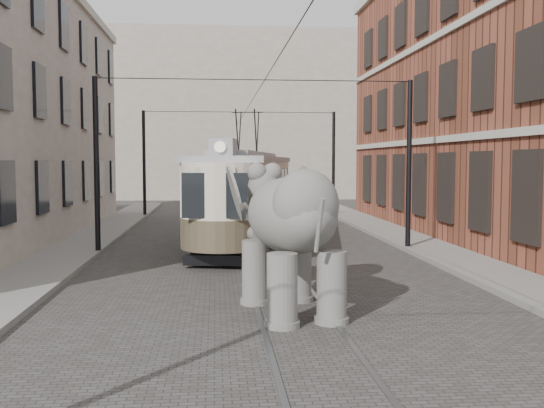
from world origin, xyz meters
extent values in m
plane|color=#413E3C|center=(0.00, 0.00, 0.00)|extent=(120.00, 120.00, 0.00)
cube|color=slate|center=(6.00, 0.00, 0.07)|extent=(2.00, 60.00, 0.15)
cube|color=slate|center=(-6.50, 0.00, 0.07)|extent=(2.00, 60.00, 0.15)
cube|color=brown|center=(11.00, 9.00, 6.00)|extent=(8.00, 26.00, 12.00)
cube|color=gray|center=(0.00, 40.00, 7.00)|extent=(28.00, 10.00, 14.00)
camera|label=1|loc=(-1.61, -15.29, 3.18)|focal=40.81mm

